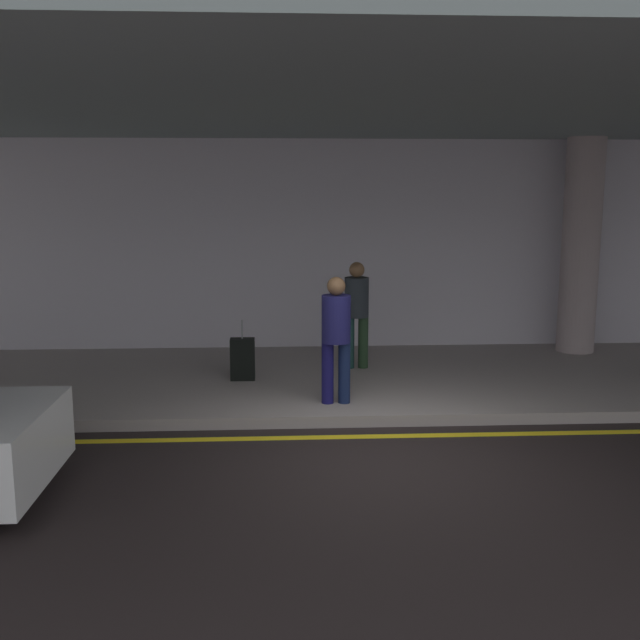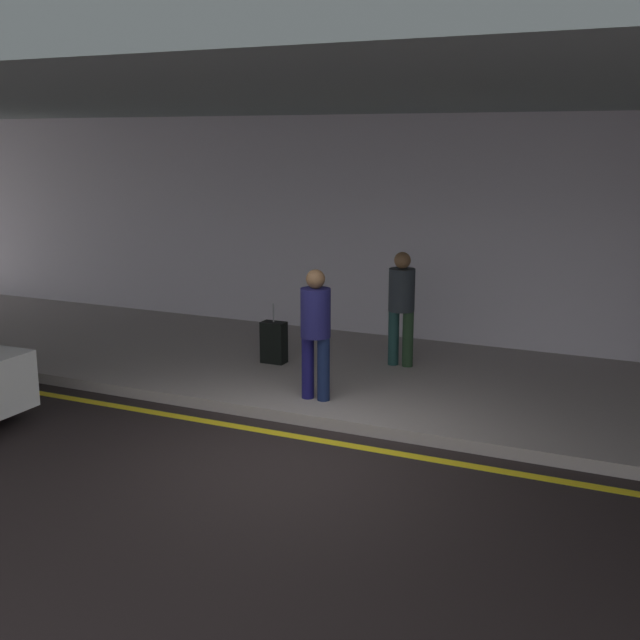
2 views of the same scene
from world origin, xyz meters
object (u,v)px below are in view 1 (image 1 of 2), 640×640
at_px(traveler_with_luggage, 357,308).
at_px(person_waiting_for_ride, 336,331).
at_px(support_column_far_left, 581,246).
at_px(suitcase_upright_primary, 243,359).

distance_m(traveler_with_luggage, person_waiting_for_ride, 2.00).
xyz_separation_m(support_column_far_left, traveler_with_luggage, (-3.95, -1.04, -0.86)).
height_order(person_waiting_for_ride, suitcase_upright_primary, person_waiting_for_ride).
distance_m(support_column_far_left, traveler_with_luggage, 4.18).
relative_size(support_column_far_left, person_waiting_for_ride, 2.17).
bearing_deg(suitcase_upright_primary, person_waiting_for_ride, -57.71).
height_order(support_column_far_left, traveler_with_luggage, support_column_far_left).
xyz_separation_m(support_column_far_left, person_waiting_for_ride, (-4.42, -2.98, -0.86)).
distance_m(person_waiting_for_ride, suitcase_upright_primary, 1.94).
height_order(traveler_with_luggage, person_waiting_for_ride, same).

